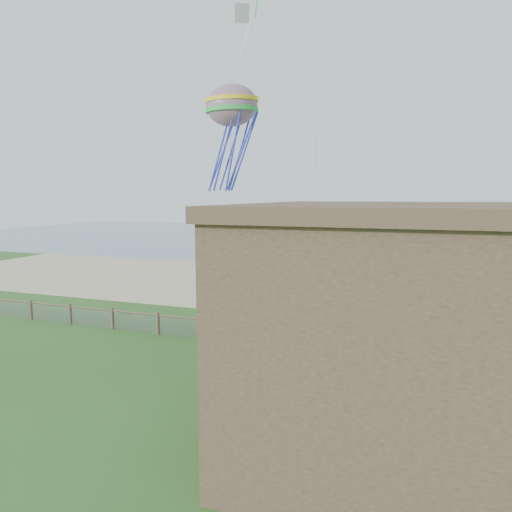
# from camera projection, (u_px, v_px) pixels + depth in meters

# --- Properties ---
(ground) EXTENTS (160.00, 160.00, 0.00)m
(ground) POSITION_uv_depth(u_px,v_px,m) (144.00, 383.00, 18.71)
(ground) COLOR #2B4E1B
(ground) RESTS_ON ground
(sand_beach) EXTENTS (72.00, 20.00, 0.02)m
(sand_beach) POSITION_uv_depth(u_px,v_px,m) (287.00, 285.00, 39.28)
(sand_beach) COLOR #C2B58C
(sand_beach) RESTS_ON ground
(ocean) EXTENTS (160.00, 68.00, 0.02)m
(ocean) POSITION_uv_depth(u_px,v_px,m) (354.00, 239.00, 80.43)
(ocean) COLOR slate
(ocean) RESTS_ON ground
(chainlink_fence) EXTENTS (36.20, 0.20, 1.25)m
(chainlink_fence) POSITION_uv_depth(u_px,v_px,m) (207.00, 330.00, 24.25)
(chainlink_fence) COLOR brown
(chainlink_fence) RESTS_ON ground
(motel) EXTENTS (15.00, 10.00, 7.00)m
(motel) POSITION_uv_depth(u_px,v_px,m) (512.00, 341.00, 13.04)
(motel) COLOR #4B3128
(motel) RESTS_ON ground
(motel_deck) EXTENTS (15.00, 2.00, 0.50)m
(motel_deck) POSITION_uv_depth(u_px,v_px,m) (479.00, 374.00, 19.07)
(motel_deck) COLOR brown
(motel_deck) RESTS_ON ground
(picnic_table) EXTENTS (2.17, 1.81, 0.81)m
(picnic_table) POSITION_uv_depth(u_px,v_px,m) (356.00, 388.00, 17.28)
(picnic_table) COLOR brown
(picnic_table) RESTS_ON ground
(octopus_kite) EXTENTS (4.08, 3.48, 7.09)m
(octopus_kite) POSITION_uv_depth(u_px,v_px,m) (232.00, 136.00, 28.53)
(octopus_kite) COLOR #FF6228
(kite_white) EXTENTS (1.89, 2.23, 3.00)m
(kite_white) POSITION_uv_depth(u_px,v_px,m) (242.00, 27.00, 31.14)
(kite_white) COLOR silver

